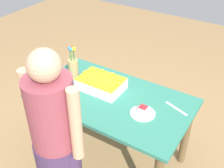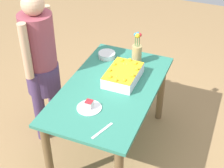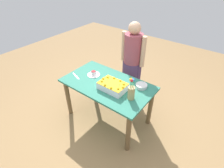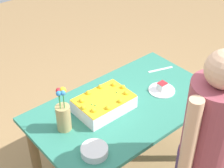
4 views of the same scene
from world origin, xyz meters
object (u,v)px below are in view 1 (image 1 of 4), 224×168
at_px(sheet_cake, 101,83).
at_px(serving_plate_with_slice, 143,112).
at_px(cake_knife, 176,108).
at_px(fruit_bowl, 53,91).
at_px(person_standing, 55,136).
at_px(flower_vase, 73,67).

relative_size(sheet_cake, serving_plate_with_slice, 1.96).
xyz_separation_m(cake_knife, fruit_bowl, (0.98, 0.38, 0.02)).
xyz_separation_m(sheet_cake, person_standing, (-0.15, 0.75, 0.07)).
bearing_deg(person_standing, fruit_bowl, 44.31).
height_order(sheet_cake, serving_plate_with_slice, sheet_cake).
distance_m(cake_knife, person_standing, 1.00).
distance_m(serving_plate_with_slice, cake_knife, 0.29).
relative_size(sheet_cake, person_standing, 0.26).
distance_m(sheet_cake, fruit_bowl, 0.42).
relative_size(serving_plate_with_slice, cake_knife, 0.92).
xyz_separation_m(flower_vase, person_standing, (-0.47, 0.77, 0.00)).
bearing_deg(fruit_bowl, person_standing, 134.31).
distance_m(sheet_cake, flower_vase, 0.33).
relative_size(cake_knife, flower_vase, 0.67).
bearing_deg(flower_vase, serving_plate_with_slice, 170.69).
bearing_deg(cake_knife, serving_plate_with_slice, 64.39).
bearing_deg(cake_knife, person_standing, 77.32).
bearing_deg(sheet_cake, person_standing, 101.03).
bearing_deg(sheet_cake, flower_vase, -3.20).
relative_size(cake_knife, person_standing, 0.15).
distance_m(sheet_cake, cake_knife, 0.68).
relative_size(serving_plate_with_slice, person_standing, 0.13).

